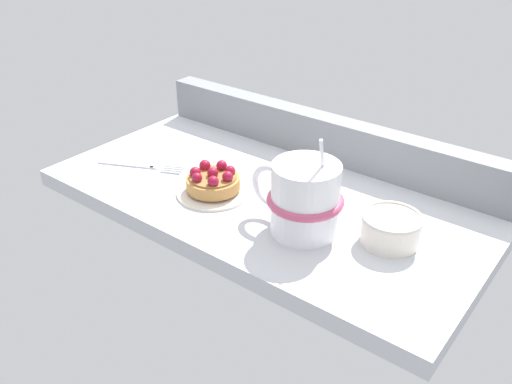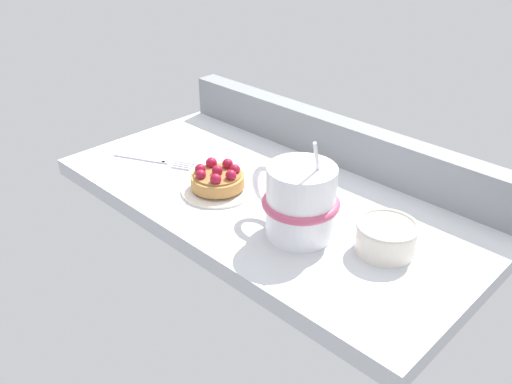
% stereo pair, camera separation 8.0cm
% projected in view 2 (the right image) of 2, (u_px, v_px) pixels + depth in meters
% --- Properties ---
extents(ground_plane, '(0.70, 0.37, 0.03)m').
position_uv_depth(ground_plane, '(272.00, 199.00, 0.88)').
color(ground_plane, silver).
extents(window_rail_back, '(0.69, 0.04, 0.08)m').
position_uv_depth(window_rail_back, '(336.00, 140.00, 0.95)').
color(window_rail_back, gray).
rests_on(window_rail_back, ground_plane).
extents(dessert_plate, '(0.12, 0.12, 0.01)m').
position_uv_depth(dessert_plate, '(218.00, 188.00, 0.87)').
color(dessert_plate, silver).
rests_on(dessert_plate, ground_plane).
extents(raspberry_tart, '(0.09, 0.09, 0.04)m').
position_uv_depth(raspberry_tart, '(218.00, 178.00, 0.86)').
color(raspberry_tart, '#B77F42').
rests_on(raspberry_tart, dessert_plate).
extents(coffee_mug, '(0.15, 0.11, 0.15)m').
position_uv_depth(coffee_mug, '(299.00, 201.00, 0.74)').
color(coffee_mug, white).
rests_on(coffee_mug, ground_plane).
extents(dessert_fork, '(0.15, 0.08, 0.01)m').
position_uv_depth(dessert_fork, '(154.00, 160.00, 0.96)').
color(dessert_fork, silver).
rests_on(dessert_fork, ground_plane).
extents(sugar_bowl, '(0.08, 0.08, 0.04)m').
position_uv_depth(sugar_bowl, '(386.00, 236.00, 0.72)').
color(sugar_bowl, silver).
rests_on(sugar_bowl, ground_plane).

